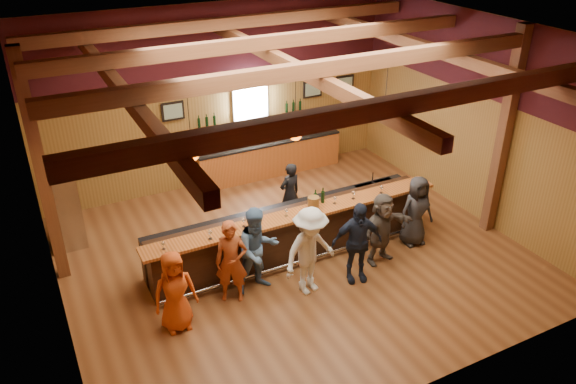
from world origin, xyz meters
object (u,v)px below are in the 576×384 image
(customer_denim, at_px, (258,250))
(ice_bucket, at_px, (313,203))
(customer_redvest, at_px, (231,262))
(bottle_a, at_px, (315,199))
(stainless_fridge, at_px, (62,207))
(customer_white, at_px, (310,251))
(customer_navy, at_px, (357,242))
(customer_orange, at_px, (175,291))
(customer_dark, at_px, (416,211))
(bar_counter, at_px, (292,230))
(customer_brown, at_px, (382,228))
(bartender, at_px, (290,194))
(back_bar_cabinet, at_px, (269,158))

(customer_denim, distance_m, ice_bucket, 1.58)
(customer_redvest, height_order, bottle_a, customer_redvest)
(stainless_fridge, height_order, bottle_a, stainless_fridge)
(customer_white, relative_size, ice_bucket, 7.07)
(customer_redvest, bearing_deg, customer_white, 8.48)
(customer_navy, bearing_deg, customer_orange, -168.28)
(customer_navy, relative_size, customer_dark, 1.08)
(bar_counter, bearing_deg, customer_navy, -64.60)
(customer_white, bearing_deg, customer_brown, -6.08)
(customer_brown, xyz_separation_m, bottle_a, (-1.01, 0.92, 0.48))
(bar_counter, relative_size, bottle_a, 19.04)
(customer_denim, bearing_deg, stainless_fridge, 130.70)
(customer_denim, height_order, customer_white, customer_white)
(customer_brown, bearing_deg, customer_denim, 164.17)
(bar_counter, bearing_deg, customer_brown, -36.92)
(customer_orange, distance_m, customer_denim, 1.73)
(customer_brown, bearing_deg, customer_redvest, 166.32)
(customer_denim, distance_m, bartender, 2.51)
(back_bar_cabinet, relative_size, customer_orange, 2.66)
(bar_counter, xyz_separation_m, customer_dark, (2.48, -0.86, 0.25))
(customer_denim, xyz_separation_m, bottle_a, (1.56, 0.63, 0.38))
(customer_redvest, bearing_deg, customer_navy, 13.94)
(back_bar_cabinet, relative_size, bartender, 2.71)
(bar_counter, distance_m, customer_brown, 1.82)
(customer_denim, xyz_separation_m, customer_dark, (3.61, -0.06, -0.08))
(customer_brown, bearing_deg, customer_navy, -168.85)
(customer_orange, relative_size, customer_white, 0.85)
(bar_counter, relative_size, back_bar_cabinet, 1.57)
(back_bar_cabinet, height_order, customer_redvest, customer_redvest)
(stainless_fridge, height_order, customer_redvest, stainless_fridge)
(customer_navy, height_order, customer_brown, customer_navy)
(bottle_a, bearing_deg, customer_dark, -18.72)
(stainless_fridge, bearing_deg, customer_denim, -47.41)
(customer_white, xyz_separation_m, customer_dark, (2.80, 0.44, -0.11))
(bottle_a, bearing_deg, customer_redvest, -161.94)
(customer_denim, relative_size, bartender, 1.16)
(bartender, xyz_separation_m, bottle_a, (-0.08, -1.26, 0.50))
(customer_denim, relative_size, customer_navy, 1.03)
(customer_denim, distance_m, bottle_a, 1.73)
(customer_orange, relative_size, customer_brown, 0.99)
(customer_brown, bearing_deg, bartender, 103.69)
(customer_dark, bearing_deg, customer_brown, -163.31)
(customer_orange, bearing_deg, customer_brown, 1.35)
(customer_navy, bearing_deg, stainless_fridge, 156.77)
(stainless_fridge, distance_m, customer_redvest, 4.11)
(stainless_fridge, relative_size, ice_bucket, 7.22)
(customer_dark, bearing_deg, customer_white, -166.45)
(customer_navy, distance_m, ice_bucket, 1.21)
(customer_denim, height_order, customer_navy, customer_denim)
(customer_orange, xyz_separation_m, customer_denim, (1.69, 0.35, 0.10))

